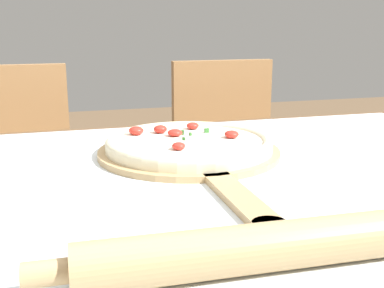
# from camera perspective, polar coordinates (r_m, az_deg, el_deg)

# --- Properties ---
(dining_table) EXTENTS (1.45, 0.95, 0.75)m
(dining_table) POSITION_cam_1_polar(r_m,az_deg,el_deg) (0.89, 2.08, -9.92)
(dining_table) COLOR brown
(dining_table) RESTS_ON ground_plane
(towel_cloth) EXTENTS (1.37, 0.87, 0.00)m
(towel_cloth) POSITION_cam_1_polar(r_m,az_deg,el_deg) (0.86, 2.13, -3.79)
(towel_cloth) COLOR silver
(towel_cloth) RESTS_ON dining_table
(pizza_peel) EXTENTS (0.37, 0.60, 0.01)m
(pizza_peel) POSITION_cam_1_polar(r_m,az_deg,el_deg) (0.96, -0.08, -1.33)
(pizza_peel) COLOR tan
(pizza_peel) RESTS_ON towel_cloth
(pizza) EXTENTS (0.34, 0.34, 0.04)m
(pizza) POSITION_cam_1_polar(r_m,az_deg,el_deg) (0.98, -0.51, 0.14)
(pizza) COLOR beige
(pizza) RESTS_ON pizza_peel
(rolling_pin) EXTENTS (0.48, 0.07, 0.05)m
(rolling_pin) POSITION_cam_1_polar(r_m,az_deg,el_deg) (0.53, 7.71, -12.13)
(rolling_pin) COLOR tan
(rolling_pin) RESTS_ON towel_cloth
(chair_left) EXTENTS (0.41, 0.41, 0.88)m
(chair_left) POSITION_cam_1_polar(r_m,az_deg,el_deg) (1.67, -20.34, -4.35)
(chair_left) COLOR #A37547
(chair_left) RESTS_ON ground_plane
(chair_right) EXTENTS (0.40, 0.40, 0.88)m
(chair_right) POSITION_cam_1_polar(r_m,az_deg,el_deg) (1.77, 4.45, -2.49)
(chair_right) COLOR #A37547
(chair_right) RESTS_ON ground_plane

